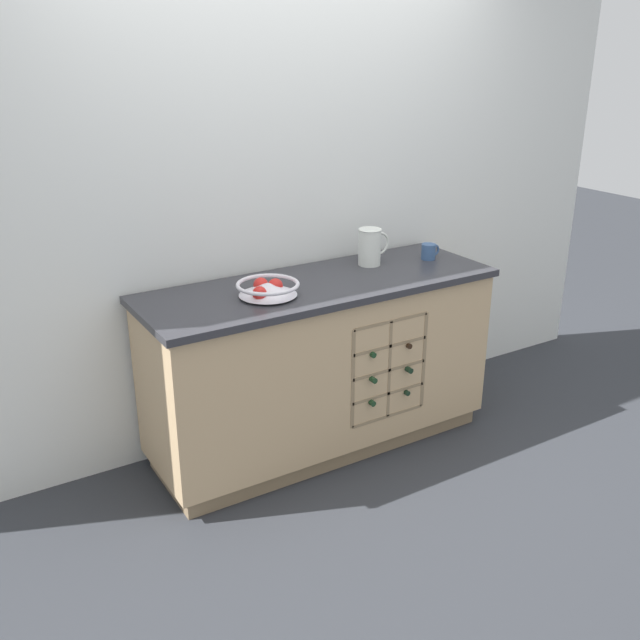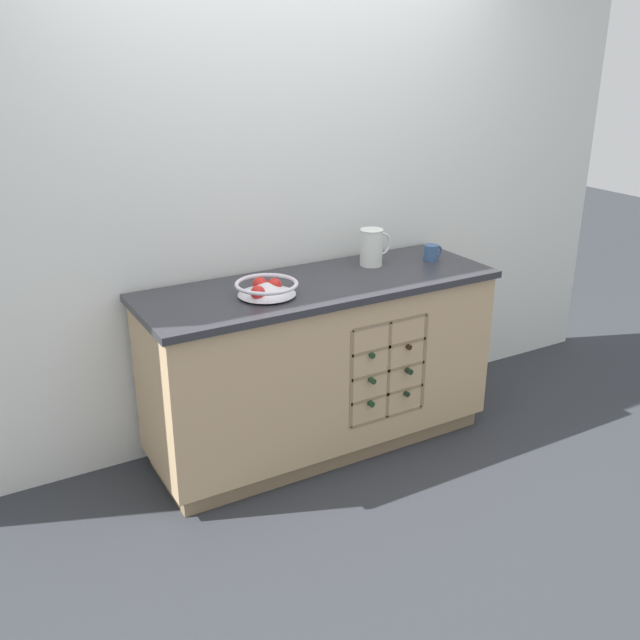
# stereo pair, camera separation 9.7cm
# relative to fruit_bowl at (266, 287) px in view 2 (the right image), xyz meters

# --- Properties ---
(ground_plane) EXTENTS (14.00, 14.00, 0.00)m
(ground_plane) POSITION_rel_fruit_bowl_xyz_m (0.31, 0.05, -0.94)
(ground_plane) COLOR #2D3035
(back_wall) EXTENTS (4.40, 0.06, 2.55)m
(back_wall) POSITION_rel_fruit_bowl_xyz_m (0.31, 0.41, 0.33)
(back_wall) COLOR silver
(back_wall) RESTS_ON ground_plane
(kitchen_island) EXTENTS (1.79, 0.63, 0.90)m
(kitchen_island) POSITION_rel_fruit_bowl_xyz_m (0.32, 0.05, -0.48)
(kitchen_island) COLOR #8B7354
(kitchen_island) RESTS_ON ground_plane
(fruit_bowl) EXTENTS (0.29, 0.29, 0.08)m
(fruit_bowl) POSITION_rel_fruit_bowl_xyz_m (0.00, 0.00, 0.00)
(fruit_bowl) COLOR silver
(fruit_bowl) RESTS_ON kitchen_island
(white_pitcher) EXTENTS (0.18, 0.12, 0.19)m
(white_pitcher) POSITION_rel_fruit_bowl_xyz_m (0.69, 0.17, 0.06)
(white_pitcher) COLOR silver
(white_pitcher) RESTS_ON kitchen_island
(ceramic_mug) EXTENTS (0.11, 0.08, 0.08)m
(ceramic_mug) POSITION_rel_fruit_bowl_xyz_m (1.02, 0.09, -0.00)
(ceramic_mug) COLOR #385684
(ceramic_mug) RESTS_ON kitchen_island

